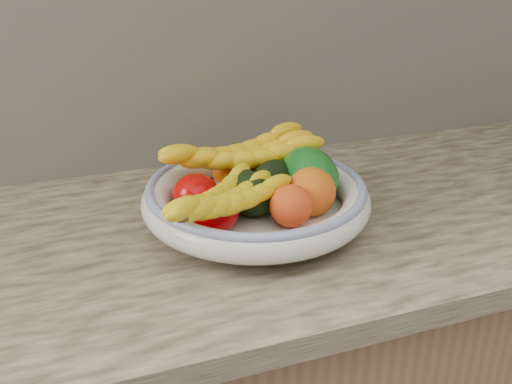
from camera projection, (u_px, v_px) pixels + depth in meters
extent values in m
cube|color=tan|center=(252.00, 228.00, 1.02)|extent=(2.44, 0.66, 0.04)
cube|color=beige|center=(202.00, 46.00, 1.17)|extent=(2.40, 0.02, 0.50)
cylinder|color=silver|center=(256.00, 219.00, 0.99)|extent=(0.13, 0.13, 0.02)
cylinder|color=silver|center=(256.00, 212.00, 0.99)|extent=(0.32, 0.32, 0.01)
torus|color=silver|center=(256.00, 198.00, 0.98)|extent=(0.39, 0.39, 0.05)
torus|color=#384E9E|center=(256.00, 187.00, 0.97)|extent=(0.37, 0.37, 0.02)
ellipsoid|color=#F36005|center=(226.00, 173.00, 1.06)|extent=(0.05, 0.05, 0.05)
ellipsoid|color=#F05705|center=(246.00, 170.00, 1.08)|extent=(0.07, 0.07, 0.05)
ellipsoid|color=#DF5504|center=(244.00, 182.00, 1.02)|extent=(0.06, 0.06, 0.04)
ellipsoid|color=#B20404|center=(196.00, 194.00, 0.96)|extent=(0.10, 0.10, 0.07)
ellipsoid|color=#B80005|center=(215.00, 211.00, 0.90)|extent=(0.10, 0.10, 0.07)
ellipsoid|color=black|center=(247.00, 193.00, 0.96)|extent=(0.11, 0.13, 0.08)
ellipsoid|color=black|center=(273.00, 182.00, 1.00)|extent=(0.13, 0.13, 0.08)
ellipsoid|color=#105516|center=(309.00, 174.00, 1.00)|extent=(0.13, 0.15, 0.12)
ellipsoid|color=orange|center=(291.00, 206.00, 0.91)|extent=(0.09, 0.09, 0.07)
ellipsoid|color=orange|center=(311.00, 192.00, 0.95)|extent=(0.09, 0.09, 0.08)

